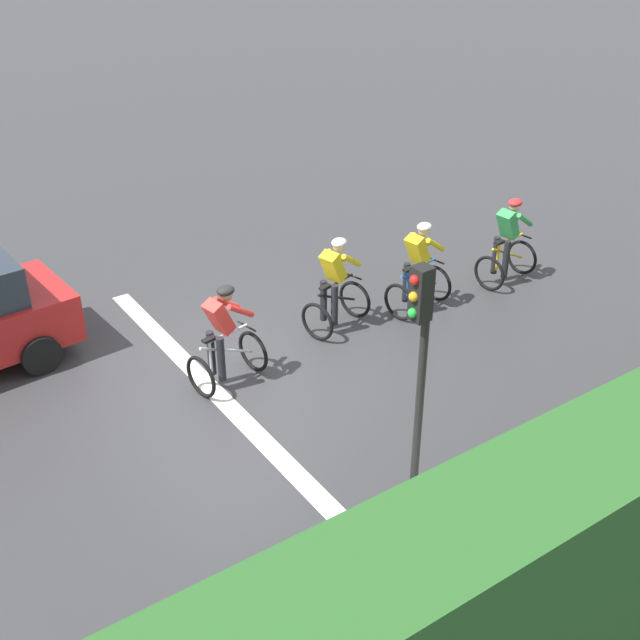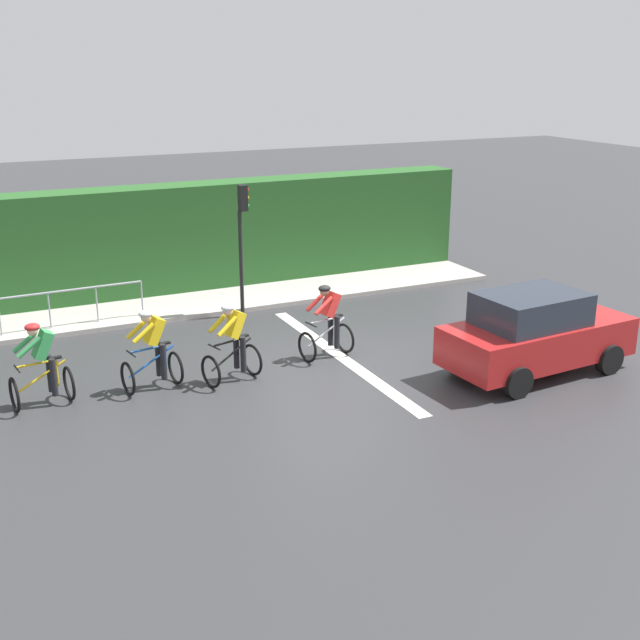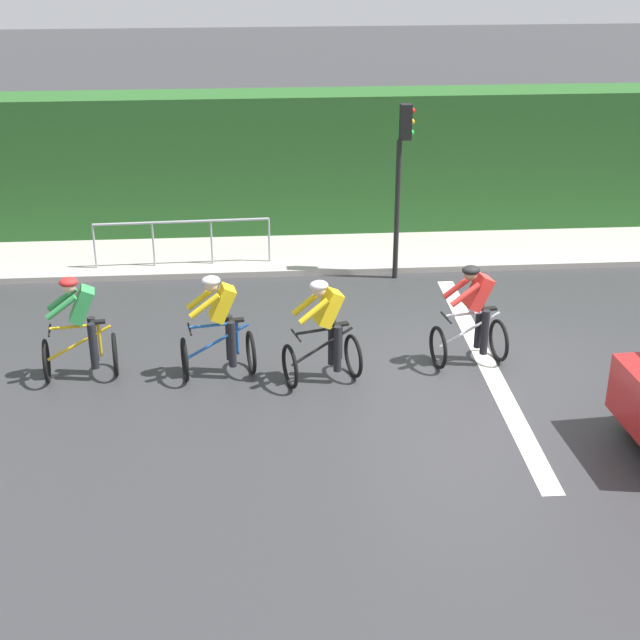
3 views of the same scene
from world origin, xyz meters
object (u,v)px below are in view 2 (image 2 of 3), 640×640
at_px(cyclist_lead, 42,366).
at_px(pedestrian_railing_kerbside, 73,298).
at_px(cyclist_second, 153,351).
at_px(traffic_light_near_crossing, 242,230).
at_px(cyclist_mid, 233,344).
at_px(cyclist_fourth, 328,323).
at_px(car_red, 535,333).

bearing_deg(cyclist_lead, pedestrian_railing_kerbside, -15.94).
relative_size(cyclist_second, pedestrian_railing_kerbside, 0.49).
xyz_separation_m(cyclist_lead, traffic_light_near_crossing, (3.70, -5.39, 1.43)).
relative_size(cyclist_mid, pedestrian_railing_kerbside, 0.49).
xyz_separation_m(cyclist_fourth, car_red, (-2.67, -3.50, 0.08)).
xyz_separation_m(cyclist_second, traffic_light_near_crossing, (3.79, -3.31, 1.43)).
distance_m(cyclist_mid, car_red, 6.26).
height_order(cyclist_second, cyclist_fourth, same).
distance_m(car_red, traffic_light_near_crossing, 7.66).
bearing_deg(traffic_light_near_crossing, pedestrian_railing_kerbside, 80.60).
bearing_deg(cyclist_mid, cyclist_fourth, -79.75).
bearing_deg(pedestrian_railing_kerbside, cyclist_fourth, -132.44).
bearing_deg(cyclist_fourth, car_red, -127.33).
height_order(cyclist_second, traffic_light_near_crossing, traffic_light_near_crossing).
bearing_deg(pedestrian_railing_kerbside, cyclist_second, -169.46).
relative_size(cyclist_lead, car_red, 0.39).
xyz_separation_m(cyclist_lead, pedestrian_railing_kerbside, (4.38, -1.25, -0.01)).
xyz_separation_m(cyclist_fourth, traffic_light_near_crossing, (3.66, 0.61, 1.43)).
bearing_deg(car_red, cyclist_lead, 74.54).
relative_size(cyclist_lead, pedestrian_railing_kerbside, 0.49).
bearing_deg(pedestrian_railing_kerbside, cyclist_mid, -153.22).
relative_size(cyclist_lead, cyclist_mid, 1.00).
bearing_deg(cyclist_second, traffic_light_near_crossing, -41.09).
xyz_separation_m(cyclist_lead, cyclist_mid, (-0.38, -3.66, 0.00)).
bearing_deg(cyclist_fourth, cyclist_second, 92.01).
distance_m(cyclist_mid, cyclist_fourth, 2.38).
distance_m(cyclist_lead, car_red, 9.86).
relative_size(cyclist_mid, cyclist_fourth, 1.00).
distance_m(cyclist_lead, pedestrian_railing_kerbside, 4.56).
bearing_deg(cyclist_fourth, cyclist_mid, 100.25).
bearing_deg(cyclist_mid, traffic_light_near_crossing, -23.06).
height_order(car_red, traffic_light_near_crossing, traffic_light_near_crossing).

